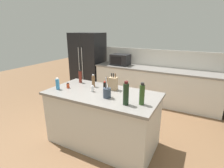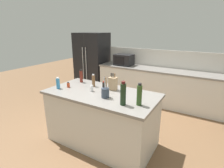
# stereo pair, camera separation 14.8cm
# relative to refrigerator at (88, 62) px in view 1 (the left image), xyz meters

# --- Properties ---
(ground_plane) EXTENTS (14.00, 14.00, 0.00)m
(ground_plane) POSITION_rel_refrigerator_xyz_m (1.88, -2.25, -0.91)
(ground_plane) COLOR brown
(back_counter_run) EXTENTS (3.31, 0.66, 0.94)m
(back_counter_run) POSITION_rel_refrigerator_xyz_m (2.18, -0.05, -0.44)
(back_counter_run) COLOR beige
(back_counter_run) RESTS_ON ground_plane
(wall_backsplash) EXTENTS (3.27, 0.03, 0.46)m
(wall_backsplash) POSITION_rel_refrigerator_xyz_m (2.18, 0.27, 0.26)
(wall_backsplash) COLOR beige
(wall_backsplash) RESTS_ON back_counter_run
(kitchen_island) EXTENTS (1.85, 0.95, 0.94)m
(kitchen_island) POSITION_rel_refrigerator_xyz_m (1.88, -2.25, -0.44)
(kitchen_island) COLOR beige
(kitchen_island) RESTS_ON ground_plane
(refrigerator) EXTENTS (0.98, 0.75, 1.82)m
(refrigerator) POSITION_rel_refrigerator_xyz_m (0.00, 0.00, 0.00)
(refrigerator) COLOR black
(refrigerator) RESTS_ON ground_plane
(microwave) EXTENTS (0.51, 0.39, 0.31)m
(microwave) POSITION_rel_refrigerator_xyz_m (1.17, -0.05, 0.18)
(microwave) COLOR black
(microwave) RESTS_ON back_counter_run
(knife_block) EXTENTS (0.14, 0.11, 0.29)m
(knife_block) POSITION_rel_refrigerator_xyz_m (1.98, -2.04, 0.14)
(knife_block) COLOR tan
(knife_block) RESTS_ON kitchen_island
(utensil_crock) EXTENTS (0.12, 0.12, 0.32)m
(utensil_crock) POSITION_rel_refrigerator_xyz_m (2.06, -2.39, 0.11)
(utensil_crock) COLOR #333D4C
(utensil_crock) RESTS_ON kitchen_island
(dish_soap_bottle) EXTENTS (0.06, 0.06, 0.20)m
(dish_soap_bottle) POSITION_rel_refrigerator_xyz_m (1.13, -2.46, 0.13)
(dish_soap_bottle) COLOR #3384BC
(dish_soap_bottle) RESTS_ON kitchen_island
(vinegar_bottle) EXTENTS (0.06, 0.06, 0.25)m
(vinegar_bottle) POSITION_rel_refrigerator_xyz_m (1.23, -1.97, 0.15)
(vinegar_bottle) COLOR maroon
(vinegar_bottle) RESTS_ON kitchen_island
(salt_shaker) EXTENTS (0.05, 0.05, 0.11)m
(salt_shaker) POSITION_rel_refrigerator_xyz_m (1.72, -2.28, 0.08)
(salt_shaker) COLOR silver
(salt_shaker) RESTS_ON kitchen_island
(wine_bottle) EXTENTS (0.08, 0.08, 0.34)m
(wine_bottle) POSITION_rel_refrigerator_xyz_m (2.41, -2.49, 0.19)
(wine_bottle) COLOR black
(wine_bottle) RESTS_ON kitchen_island
(spice_jar_paprika) EXTENTS (0.05, 0.05, 0.10)m
(spice_jar_paprika) POSITION_rel_refrigerator_xyz_m (1.24, -2.33, 0.07)
(spice_jar_paprika) COLOR #B73D1E
(spice_jar_paprika) RESTS_ON kitchen_island
(pepper_grinder) EXTENTS (0.06, 0.06, 0.23)m
(pepper_grinder) POSITION_rel_refrigerator_xyz_m (1.59, -2.05, 0.14)
(pepper_grinder) COLOR brown
(pepper_grinder) RESTS_ON kitchen_island
(olive_oil_bottle) EXTENTS (0.07, 0.07, 0.31)m
(olive_oil_bottle) POSITION_rel_refrigerator_xyz_m (2.60, -2.39, 0.18)
(olive_oil_bottle) COLOR #2D4C1E
(olive_oil_bottle) RESTS_ON kitchen_island
(soy_sauce_bottle) EXTENTS (0.05, 0.05, 0.19)m
(soy_sauce_bottle) POSITION_rel_refrigerator_xyz_m (1.91, -2.20, 0.12)
(soy_sauce_bottle) COLOR black
(soy_sauce_bottle) RESTS_ON kitchen_island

